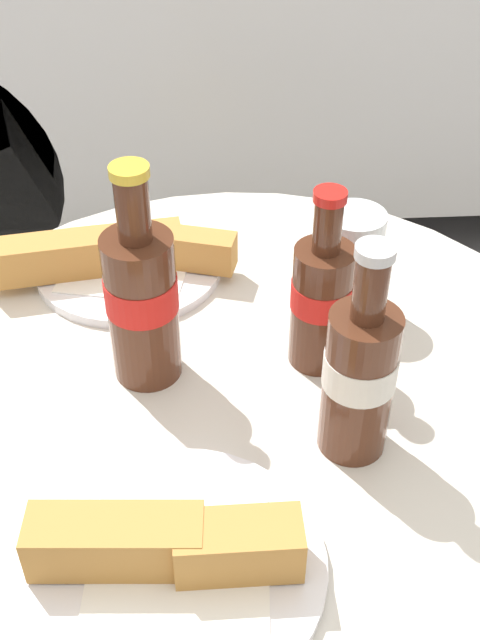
# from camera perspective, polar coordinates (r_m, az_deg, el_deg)

# --- Properties ---
(bistro_table) EXTENTS (0.78, 0.78, 0.69)m
(bistro_table) POSITION_cam_1_polar(r_m,az_deg,el_deg) (0.98, 0.13, -11.17)
(bistro_table) COLOR gold
(bistro_table) RESTS_ON ground_plane
(cola_bottle_left) EXTENTS (0.07, 0.07, 0.25)m
(cola_bottle_left) POSITION_cam_1_polar(r_m,az_deg,el_deg) (0.81, -7.00, 1.50)
(cola_bottle_left) COLOR #4C2819
(cola_bottle_left) RESTS_ON bistro_table
(cola_bottle_right) EXTENTS (0.07, 0.07, 0.21)m
(cola_bottle_right) POSITION_cam_1_polar(r_m,az_deg,el_deg) (0.83, 5.83, 1.53)
(cola_bottle_right) COLOR #4C2819
(cola_bottle_right) RESTS_ON bistro_table
(cola_bottle_center) EXTENTS (0.07, 0.07, 0.23)m
(cola_bottle_center) POSITION_cam_1_polar(r_m,az_deg,el_deg) (0.74, 8.49, -3.85)
(cola_bottle_center) COLOR #4C2819
(cola_bottle_center) RESTS_ON bistro_table
(drinking_glass) EXTENTS (0.07, 0.07, 0.13)m
(drinking_glass) POSITION_cam_1_polar(r_m,az_deg,el_deg) (0.92, 7.89, 3.86)
(drinking_glass) COLOR #C68923
(drinking_glass) RESTS_ON bistro_table
(lunch_plate_near) EXTENTS (0.25, 0.25, 0.06)m
(lunch_plate_near) POSITION_cam_1_polar(r_m,az_deg,el_deg) (0.69, -4.72, -16.43)
(lunch_plate_near) COLOR white
(lunch_plate_near) RESTS_ON bistro_table
(lunch_plate_far) EXTENTS (0.30, 0.23, 0.06)m
(lunch_plate_far) POSITION_cam_1_polar(r_m,az_deg,el_deg) (1.00, -8.53, 4.37)
(lunch_plate_far) COLOR white
(lunch_plate_far) RESTS_ON bistro_table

